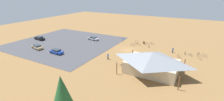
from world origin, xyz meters
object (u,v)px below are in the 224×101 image
Objects in this scene: bicycle_black_yard_left at (198,54)px; visitor_at_bikes at (173,50)px; car_silver_far_end at (93,38)px; pine_far_west at (62,90)px; bicycle_teal_yard_front at (191,55)px; bicycle_orange_trailside at (179,56)px; bike_pavilion at (152,61)px; car_black_aisle_side at (39,38)px; bicycle_white_back_row at (137,42)px; visitor_by_pavilion at (108,56)px; car_tan_inner_stall at (37,47)px; lot_sign at (123,40)px; bicycle_yellow_lone_east at (200,58)px; bicycle_red_near_sign at (147,44)px; bicycle_orange_yard_center at (138,44)px; bicycle_green_yard_right at (185,53)px; bicycle_blue_edge_south at (204,56)px; bicycle_purple_edge_north at (152,43)px; car_blue_near_entry at (57,51)px; bicycle_blue_by_bin at (133,45)px; bicycle_silver_lone_west at (149,46)px.

visitor_at_bikes is (7.13, 1.33, 0.56)m from bicycle_black_yard_left.
pine_far_west is at bearing 118.50° from car_silver_far_end.
bicycle_orange_trailside reaches higher than bicycle_teal_yard_front.
car_black_aisle_side is at bearing -6.92° from bike_pavilion.
visitor_by_pavilion is at bearing 85.28° from bicycle_white_back_row.
car_tan_inner_stall is (42.61, 14.69, 0.36)m from bicycle_orange_trailside.
lot_sign is 1.37× the size of bicycle_white_back_row.
bike_pavilion is at bearing 81.93° from visitor_at_bikes.
lot_sign is at bearing -3.06° from visitor_at_bikes.
bicycle_red_near_sign is at bearing -18.59° from bicycle_yellow_lone_east.
car_silver_far_end reaches higher than bicycle_orange_yard_center.
car_silver_far_end is at bearing -151.51° from car_black_aisle_side.
lot_sign is 12.55m from car_silver_far_end.
lot_sign reaches higher than bicycle_black_yard_left.
bicycle_blue_edge_south reaches higher than bicycle_green_yard_right.
lot_sign is 1.34× the size of bicycle_purple_edge_north.
car_black_aisle_side is 2.69× the size of visitor_by_pavilion.
bicycle_orange_trailside is at bearing -156.14° from car_blue_near_entry.
lot_sign reaches higher than visitor_by_pavilion.
car_black_aisle_side is 1.06× the size of car_silver_far_end.
car_tan_inner_stall reaches higher than bicycle_yellow_lone_east.
lot_sign is 0.45× the size of car_black_aisle_side.
lot_sign is at bearing -159.95° from car_black_aisle_side.
bicycle_red_near_sign reaches higher than bicycle_blue_by_bin.
bicycle_white_back_row is (3.08, -40.67, -3.81)m from pine_far_west.
lot_sign is 5.60m from bicycle_orange_yard_center.
visitor_at_bikes reaches higher than bicycle_blue_by_bin.
bicycle_purple_edge_north is at bearing -141.43° from bicycle_orange_yard_center.
bicycle_orange_trailside is (-12.83, -32.90, -3.82)m from pine_far_west.
car_silver_far_end reaches higher than bicycle_green_yard_right.
car_black_aisle_side is at bearing 20.05° from lot_sign.
car_silver_far_end is at bearing -29.63° from bike_pavilion.
car_silver_far_end is at bearing 7.60° from bicycle_orange_yard_center.
bike_pavilion reaches higher than bicycle_teal_yard_front.
bicycle_blue_edge_south is 58.53m from car_black_aisle_side.
bicycle_black_yard_left is (-17.63, -37.52, -3.83)m from pine_far_west.
visitor_by_pavilion is (5.57, 18.34, 0.56)m from bicycle_red_near_sign.
bicycle_orange_yard_center is (-1.39, -1.43, -0.05)m from bicycle_blue_by_bin.
bicycle_red_near_sign is (-7.95, -3.10, -1.01)m from lot_sign.
bicycle_blue_edge_south is 0.88× the size of visitor_at_bikes.
visitor_by_pavilion reaches higher than bicycle_purple_edge_north.
car_silver_far_end is at bearing 1.81° from bicycle_blue_edge_south.
visitor_by_pavilion is (18.69, 14.59, 0.59)m from bicycle_green_yard_right.
bicycle_blue_edge_south is (-16.90, 0.75, 0.03)m from bicycle_silver_lone_west.
bike_pavilion is 10.97× the size of bicycle_yellow_lone_east.
bicycle_white_back_row is at bearing -18.27° from visitor_at_bikes.
car_blue_near_entry reaches higher than bicycle_orange_trailside.
bicycle_blue_by_bin is 3.83m from bicycle_white_back_row.
car_tan_inner_stall reaches higher than bicycle_red_near_sign.
bicycle_black_yard_left is at bearing 165.02° from bicycle_purple_edge_north.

